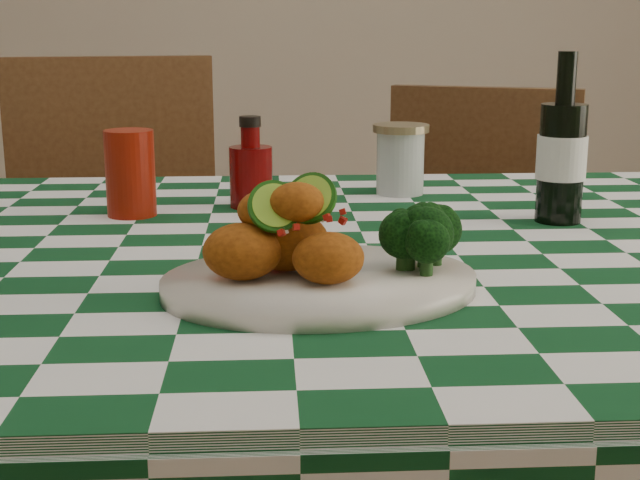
{
  "coord_description": "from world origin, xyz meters",
  "views": [
    {
      "loc": [
        -0.02,
        -1.08,
        1.05
      ],
      "look_at": [
        0.03,
        -0.2,
        0.84
      ],
      "focal_mm": 50.0,
      "sensor_mm": 36.0,
      "label": 1
    }
  ],
  "objects_px": {
    "fried_chicken_pile": "(297,230)",
    "wooden_chair_right": "(463,312)",
    "red_tumbler": "(130,173)",
    "ketchup_bottle": "(251,162)",
    "wooden_chair_left": "(121,302)",
    "mason_jar": "(400,159)",
    "beer_bottle": "(563,138)",
    "plate": "(320,284)"
  },
  "relations": [
    {
      "from": "red_tumbler",
      "to": "beer_bottle",
      "type": "height_order",
      "value": "beer_bottle"
    },
    {
      "from": "ketchup_bottle",
      "to": "wooden_chair_left",
      "type": "height_order",
      "value": "wooden_chair_left"
    },
    {
      "from": "mason_jar",
      "to": "beer_bottle",
      "type": "relative_size",
      "value": 0.48
    },
    {
      "from": "ketchup_bottle",
      "to": "mason_jar",
      "type": "height_order",
      "value": "ketchup_bottle"
    },
    {
      "from": "mason_jar",
      "to": "plate",
      "type": "bearing_deg",
      "value": -106.7
    },
    {
      "from": "plate",
      "to": "mason_jar",
      "type": "height_order",
      "value": "mason_jar"
    },
    {
      "from": "ketchup_bottle",
      "to": "wooden_chair_right",
      "type": "bearing_deg",
      "value": 46.52
    },
    {
      "from": "beer_bottle",
      "to": "wooden_chair_left",
      "type": "xyz_separation_m",
      "value": [
        -0.71,
        0.59,
        -0.41
      ]
    },
    {
      "from": "wooden_chair_left",
      "to": "red_tumbler",
      "type": "bearing_deg",
      "value": -87.7
    },
    {
      "from": "fried_chicken_pile",
      "to": "wooden_chair_right",
      "type": "bearing_deg",
      "value": 67.1
    },
    {
      "from": "red_tumbler",
      "to": "wooden_chair_right",
      "type": "bearing_deg",
      "value": 40.19
    },
    {
      "from": "mason_jar",
      "to": "wooden_chair_left",
      "type": "relative_size",
      "value": 0.11
    },
    {
      "from": "fried_chicken_pile",
      "to": "wooden_chair_right",
      "type": "relative_size",
      "value": 0.16
    },
    {
      "from": "fried_chicken_pile",
      "to": "beer_bottle",
      "type": "relative_size",
      "value": 0.64
    },
    {
      "from": "ketchup_bottle",
      "to": "wooden_chair_right",
      "type": "height_order",
      "value": "ketchup_bottle"
    },
    {
      "from": "mason_jar",
      "to": "wooden_chair_right",
      "type": "relative_size",
      "value": 0.12
    },
    {
      "from": "fried_chicken_pile",
      "to": "ketchup_bottle",
      "type": "distance_m",
      "value": 0.45
    },
    {
      "from": "fried_chicken_pile",
      "to": "red_tumbler",
      "type": "relative_size",
      "value": 1.22
    },
    {
      "from": "red_tumbler",
      "to": "ketchup_bottle",
      "type": "bearing_deg",
      "value": 17.15
    },
    {
      "from": "wooden_chair_left",
      "to": "wooden_chair_right",
      "type": "relative_size",
      "value": 1.07
    },
    {
      "from": "red_tumbler",
      "to": "wooden_chair_left",
      "type": "relative_size",
      "value": 0.12
    },
    {
      "from": "plate",
      "to": "wooden_chair_right",
      "type": "bearing_deg",
      "value": 68.38
    },
    {
      "from": "red_tumbler",
      "to": "wooden_chair_right",
      "type": "distance_m",
      "value": 0.88
    },
    {
      "from": "wooden_chair_right",
      "to": "beer_bottle",
      "type": "bearing_deg",
      "value": -68.76
    },
    {
      "from": "ketchup_bottle",
      "to": "beer_bottle",
      "type": "relative_size",
      "value": 0.58
    },
    {
      "from": "red_tumbler",
      "to": "ketchup_bottle",
      "type": "xyz_separation_m",
      "value": [
        0.17,
        0.05,
        0.01
      ]
    },
    {
      "from": "ketchup_bottle",
      "to": "plate",
      "type": "bearing_deg",
      "value": -80.13
    },
    {
      "from": "plate",
      "to": "ketchup_bottle",
      "type": "height_order",
      "value": "ketchup_bottle"
    },
    {
      "from": "ketchup_bottle",
      "to": "wooden_chair_left",
      "type": "xyz_separation_m",
      "value": [
        -0.28,
        0.47,
        -0.36
      ]
    },
    {
      "from": "wooden_chair_right",
      "to": "wooden_chair_left",
      "type": "bearing_deg",
      "value": -158.71
    },
    {
      "from": "beer_bottle",
      "to": "wooden_chair_right",
      "type": "relative_size",
      "value": 0.25
    },
    {
      "from": "wooden_chair_left",
      "to": "beer_bottle",
      "type": "bearing_deg",
      "value": -49.97
    },
    {
      "from": "beer_bottle",
      "to": "wooden_chair_left",
      "type": "distance_m",
      "value": 1.01
    },
    {
      "from": "mason_jar",
      "to": "red_tumbler",
      "type": "bearing_deg",
      "value": -160.44
    },
    {
      "from": "plate",
      "to": "wooden_chair_right",
      "type": "distance_m",
      "value": 1.03
    },
    {
      "from": "red_tumbler",
      "to": "fried_chicken_pile",
      "type": "bearing_deg",
      "value": -60.23
    },
    {
      "from": "plate",
      "to": "wooden_chair_left",
      "type": "relative_size",
      "value": 0.33
    },
    {
      "from": "mason_jar",
      "to": "wooden_chair_right",
      "type": "xyz_separation_m",
      "value": [
        0.2,
        0.37,
        -0.38
      ]
    },
    {
      "from": "ketchup_bottle",
      "to": "wooden_chair_left",
      "type": "bearing_deg",
      "value": 121.3
    },
    {
      "from": "fried_chicken_pile",
      "to": "mason_jar",
      "type": "bearing_deg",
      "value": 71.01
    },
    {
      "from": "wooden_chair_right",
      "to": "red_tumbler",
      "type": "bearing_deg",
      "value": -117.84
    },
    {
      "from": "red_tumbler",
      "to": "wooden_chair_left",
      "type": "xyz_separation_m",
      "value": [
        -0.11,
        0.52,
        -0.35
      ]
    }
  ]
}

